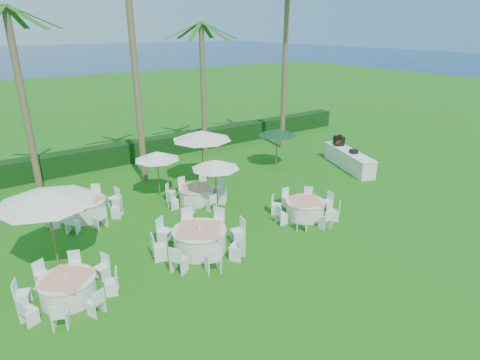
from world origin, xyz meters
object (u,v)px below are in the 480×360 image
object	(u,v)px
banquet_table_b	(200,239)
umbrella_green	(277,132)
buffet_table	(348,159)
staff_person	(338,148)
banquet_table_d	(85,208)
banquet_table_e	(196,194)
umbrella_a	(46,196)
umbrella_d	(202,135)
banquet_table_a	(68,288)
banquet_table_c	(305,208)
umbrella_c	(157,156)
umbrella_b	(215,164)

from	to	relation	value
banquet_table_b	umbrella_green	bearing A→B (deg)	33.92
buffet_table	staff_person	bearing A→B (deg)	76.12
buffet_table	staff_person	xyz separation A→B (m)	(0.26, 1.04, 0.32)
buffet_table	staff_person	world-z (taller)	staff_person
banquet_table_d	banquet_table_e	xyz separation A→B (m)	(4.71, -1.33, -0.04)
banquet_table_e	umbrella_a	world-z (taller)	umbrella_a
umbrella_d	umbrella_green	xyz separation A→B (m)	(4.73, -0.32, -0.46)
banquet_table_a	banquet_table_b	world-z (taller)	banquet_table_b
banquet_table_a	banquet_table_c	size ratio (longest dim) A/B	0.97
umbrella_c	buffet_table	world-z (taller)	umbrella_c
umbrella_a	umbrella_d	size ratio (longest dim) A/B	1.05
umbrella_b	banquet_table_b	bearing A→B (deg)	-131.32
umbrella_a	umbrella_green	bearing A→B (deg)	15.63
banquet_table_b	buffet_table	xyz separation A→B (m)	(11.59, 3.04, 0.09)
banquet_table_a	umbrella_b	bearing A→B (deg)	22.78
umbrella_c	umbrella_d	size ratio (longest dim) A/B	0.74
banquet_table_d	umbrella_green	world-z (taller)	umbrella_green
umbrella_b	buffet_table	xyz separation A→B (m)	(9.12, 0.22, -1.52)
staff_person	buffet_table	bearing A→B (deg)	74.32
umbrella_a	umbrella_green	distance (m)	13.31
banquet_table_a	umbrella_b	world-z (taller)	umbrella_b
umbrella_a	umbrella_green	xyz separation A→B (m)	(12.81, 3.58, -0.51)
buffet_table	banquet_table_e	bearing A→B (deg)	175.00
umbrella_a	staff_person	distance (m)	16.53
banquet_table_b	umbrella_d	distance (m)	7.25
banquet_table_a	umbrella_d	distance (m)	10.47
umbrella_green	banquet_table_a	bearing A→B (deg)	-155.99
banquet_table_e	umbrella_c	distance (m)	2.58
umbrella_c	staff_person	world-z (taller)	umbrella_c
banquet_table_d	umbrella_c	distance (m)	3.95
umbrella_b	umbrella_d	bearing A→B (deg)	69.92
umbrella_b	buffet_table	distance (m)	9.25
banquet_table_b	umbrella_b	distance (m)	4.08
banquet_table_c	umbrella_green	xyz separation A→B (m)	(3.27, 5.81, 1.67)
banquet_table_d	umbrella_green	distance (m)	11.14
banquet_table_b	banquet_table_d	size ratio (longest dim) A/B	1.08
banquet_table_a	staff_person	distance (m)	17.02
banquet_table_a	banquet_table_c	bearing A→B (deg)	-0.17
banquet_table_a	banquet_table_d	distance (m)	5.72
banquet_table_e	umbrella_green	distance (m)	6.75
umbrella_a	staff_person	world-z (taller)	umbrella_a
umbrella_green	buffet_table	world-z (taller)	umbrella_green
umbrella_b	umbrella_d	world-z (taller)	umbrella_d
banquet_table_d	buffet_table	xyz separation A→B (m)	(14.25, -2.17, 0.12)
umbrella_a	umbrella_c	size ratio (longest dim) A/B	1.43
banquet_table_b	umbrella_green	world-z (taller)	umbrella_green
banquet_table_e	umbrella_c	world-z (taller)	umbrella_c
banquet_table_d	umbrella_b	distance (m)	5.90
umbrella_green	buffet_table	bearing A→B (deg)	-38.43
umbrella_a	buffet_table	bearing A→B (deg)	3.60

